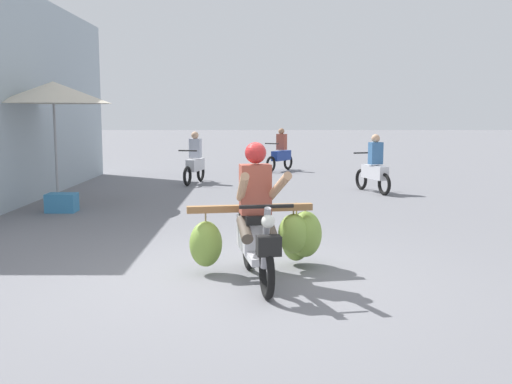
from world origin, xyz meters
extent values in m
plane|color=slate|center=(0.00, 0.00, 0.00)|extent=(120.00, 120.00, 0.00)
torus|color=black|center=(0.38, -0.77, 0.28)|extent=(0.17, 0.57, 0.56)
torus|color=black|center=(0.18, 0.42, 0.28)|extent=(0.17, 0.57, 0.56)
cube|color=silver|center=(0.29, -0.27, 0.32)|extent=(0.33, 0.59, 0.08)
cube|color=silver|center=(0.23, 0.12, 0.50)|extent=(0.38, 0.68, 0.36)
cube|color=black|center=(0.24, 0.04, 0.72)|extent=(0.36, 0.64, 0.10)
cylinder|color=gray|center=(0.37, -0.71, 0.62)|extent=(0.12, 0.29, 0.69)
cylinder|color=black|center=(0.38, -0.75, 0.96)|extent=(0.56, 0.13, 0.04)
sphere|color=silver|center=(0.39, -0.83, 0.82)|extent=(0.14, 0.14, 0.14)
cube|color=black|center=(0.40, -0.87, 0.58)|extent=(0.26, 0.20, 0.20)
cube|color=silver|center=(0.38, -0.77, 0.58)|extent=(0.15, 0.29, 0.04)
cube|color=olive|center=(0.20, 0.27, 0.78)|extent=(1.50, 0.35, 0.08)
cube|color=olive|center=(0.17, 0.44, 0.75)|extent=(1.34, 0.31, 0.06)
ellipsoid|color=olive|center=(-0.32, 0.20, 0.36)|extent=(0.49, 0.47, 0.54)
cylinder|color=#998459|center=(-0.32, 0.20, 0.70)|extent=(0.02, 0.02, 0.18)
ellipsoid|color=#7EA141|center=(0.87, 0.48, 0.42)|extent=(0.54, 0.52, 0.57)
cylinder|color=#998459|center=(0.87, 0.48, 0.73)|extent=(0.02, 0.02, 0.11)
ellipsoid|color=#7EA241|center=(0.72, 0.38, 0.45)|extent=(0.48, 0.46, 0.48)
cylinder|color=#998459|center=(0.72, 0.38, 0.73)|extent=(0.02, 0.02, 0.13)
ellipsoid|color=#83A746|center=(0.77, 0.65, 0.35)|extent=(0.48, 0.46, 0.60)
cylinder|color=#998459|center=(0.77, 0.65, 0.70)|extent=(0.02, 0.02, 0.17)
cube|color=#994738|center=(0.26, -0.08, 1.05)|extent=(0.37, 0.27, 0.56)
sphere|color=#B22626|center=(0.26, -0.10, 1.46)|extent=(0.24, 0.24, 0.24)
cylinder|color=tan|center=(0.51, -0.38, 1.11)|extent=(0.26, 0.72, 0.39)
cylinder|color=tan|center=(0.13, -0.45, 1.11)|extent=(0.16, 0.72, 0.39)
cylinder|color=#4C4238|center=(0.42, -0.17, 0.62)|extent=(0.20, 0.45, 0.27)
cylinder|color=#4C4238|center=(0.14, -0.22, 0.62)|extent=(0.20, 0.45, 0.27)
torus|color=black|center=(-1.53, 8.86, 0.26)|extent=(0.20, 0.52, 0.52)
torus|color=black|center=(-1.28, 9.93, 0.26)|extent=(0.20, 0.52, 0.52)
cube|color=silver|center=(-1.38, 9.49, 0.50)|extent=(0.44, 0.93, 0.32)
cylinder|color=black|center=(-1.52, 8.91, 0.92)|extent=(0.50, 0.15, 0.04)
cube|color=#B2B7C6|center=(-1.37, 9.51, 0.95)|extent=(0.34, 0.26, 0.52)
sphere|color=tan|center=(-1.38, 9.49, 1.30)|extent=(0.20, 0.20, 0.20)
torus|color=black|center=(0.75, 12.48, 0.26)|extent=(0.35, 0.48, 0.52)
torus|color=black|center=(1.35, 13.40, 0.26)|extent=(0.35, 0.48, 0.52)
cube|color=navy|center=(1.10, 13.03, 0.50)|extent=(0.69, 0.88, 0.32)
cylinder|color=black|center=(0.77, 12.52, 0.92)|extent=(0.44, 0.30, 0.04)
cube|color=#994738|center=(1.11, 13.04, 0.95)|extent=(0.36, 0.33, 0.52)
sphere|color=#9E7051|center=(1.10, 13.03, 1.30)|extent=(0.20, 0.20, 0.20)
torus|color=black|center=(2.89, 8.09, 0.26)|extent=(0.24, 0.52, 0.52)
torus|color=black|center=(3.24, 7.05, 0.26)|extent=(0.24, 0.52, 0.52)
cube|color=silver|center=(3.10, 7.47, 0.50)|extent=(0.51, 0.93, 0.32)
cylinder|color=black|center=(2.90, 8.04, 0.92)|extent=(0.49, 0.19, 0.04)
cube|color=#386699|center=(3.10, 7.46, 0.95)|extent=(0.35, 0.29, 0.52)
sphere|color=tan|center=(3.10, 7.47, 1.30)|extent=(0.20, 0.20, 0.20)
cylinder|color=#99999E|center=(-3.83, 5.54, 1.09)|extent=(0.05, 0.05, 2.19)
cone|color=beige|center=(-3.83, 5.54, 2.31)|extent=(2.31, 2.31, 0.44)
cube|color=teal|center=(-3.48, 4.69, 0.18)|extent=(0.56, 0.40, 0.36)
camera|label=1|loc=(0.27, -6.76, 1.90)|focal=42.22mm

